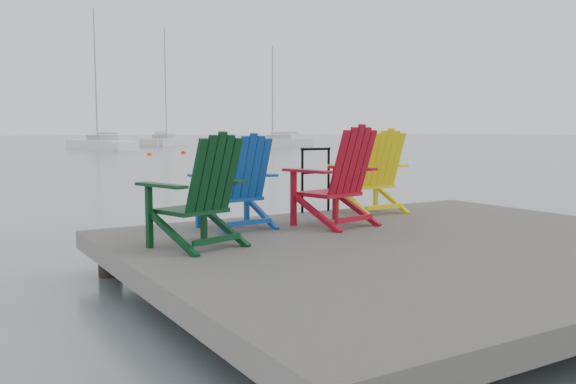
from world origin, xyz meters
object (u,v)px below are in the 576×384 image
buoy_d (183,154)px  chair_green (200,192)px  sailboat_far (276,144)px  buoy_a (227,185)px  chair_red (338,177)px  chair_yellow (373,172)px  sailboat_near (100,145)px  sailboat_mid (165,142)px  handrail (316,173)px  buoy_c (150,155)px  chair_blue (238,183)px

buoy_d → chair_green: bearing=-111.1°
sailboat_far → buoy_a: bearing=145.2°
buoy_d → sailboat_far: bearing=37.6°
chair_red → buoy_d: bearing=60.1°
chair_yellow → buoy_a: chair_yellow is taller
buoy_a → buoy_d: bearing=71.5°
chair_yellow → buoy_a: bearing=75.3°
chair_yellow → sailboat_near: bearing=79.7°
sailboat_mid → buoy_a: (-14.41, -45.59, -0.35)m
buoy_a → handrail: bearing=-108.2°
handrail → buoy_c: bearing=75.6°
chair_red → sailboat_mid: bearing=60.9°
buoy_c → sailboat_near: bearing=88.8°
chair_blue → sailboat_far: 52.07m
chair_blue → sailboat_near: (10.19, 47.30, -0.69)m
chair_yellow → sailboat_far: size_ratio=0.11×
sailboat_near → buoy_d: bearing=-90.0°
sailboat_mid → buoy_d: size_ratio=34.39×
buoy_a → sailboat_near: bearing=81.6°
sailboat_near → sailboat_mid: bearing=32.6°
chair_green → sailboat_mid: 60.17m
chair_red → buoy_c: bearing=64.0°
sailboat_near → sailboat_far: (16.18, -2.41, 0.00)m
chair_yellow → buoy_a: 10.42m
sailboat_mid → buoy_d: sailboat_mid is taller
chair_yellow → sailboat_mid: sailboat_mid is taller
chair_blue → chair_yellow: bearing=1.9°
handrail → buoy_d: bearing=71.6°
chair_yellow → sailboat_near: 47.69m
sailboat_near → buoy_d: 13.15m
sailboat_far → chair_yellow: bearing=148.8°
buoy_a → sailboat_mid: bearing=72.5°
sailboat_mid → handrail: bearing=-70.8°
chair_green → sailboat_far: sailboat_far is taller
sailboat_mid → sailboat_far: sailboat_mid is taller
sailboat_near → buoy_c: sailboat_near is taller
buoy_c → chair_blue: bearing=-106.6°
chair_red → chair_blue: bearing=147.6°
sailboat_mid → buoy_a: sailboat_mid is taller
sailboat_far → buoy_c: (-16.48, -11.76, -0.36)m
buoy_d → sailboat_mid: bearing=73.5°
buoy_c → buoy_d: bearing=23.9°
handrail → sailboat_near: 47.31m
sailboat_near → chair_red: bearing=-112.1°
chair_green → buoy_c: chair_green is taller
handrail → chair_blue: 1.78m
handrail → sailboat_near: (8.60, 46.52, -0.69)m
sailboat_far → buoy_d: (-13.60, -10.48, -0.36)m
sailboat_mid → chair_blue: bearing=-72.1°
chair_blue → buoy_d: 36.72m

